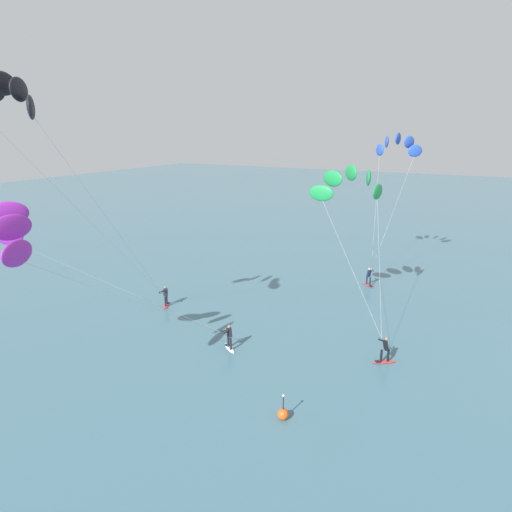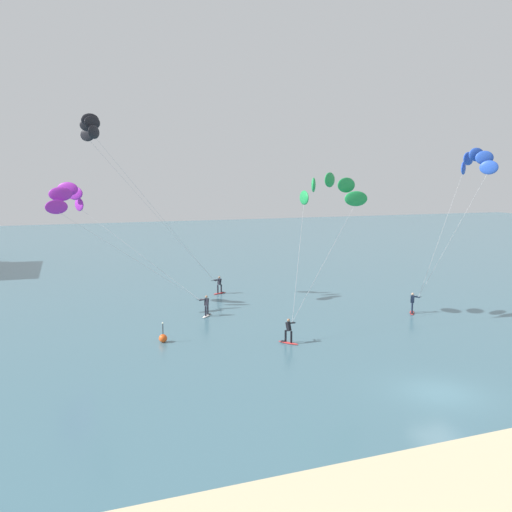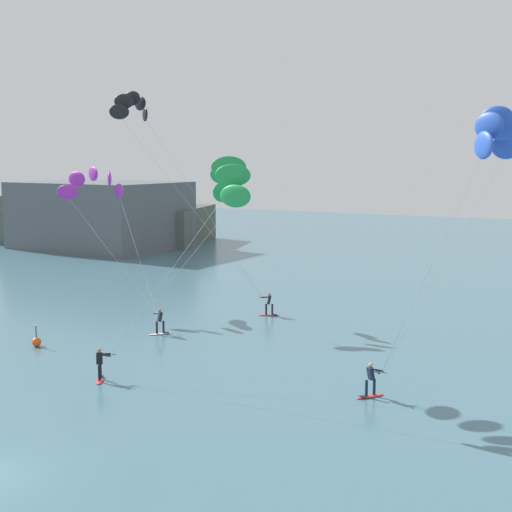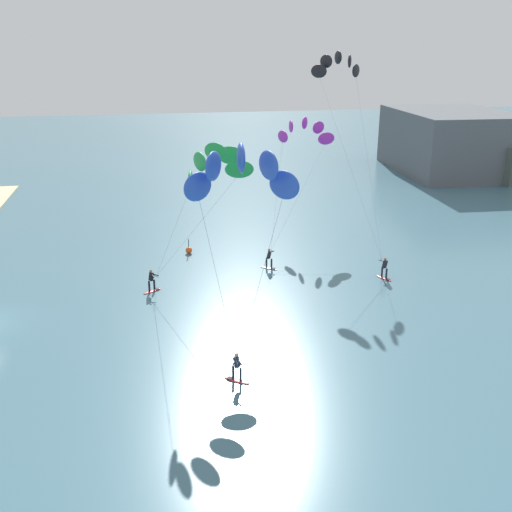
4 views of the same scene
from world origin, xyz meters
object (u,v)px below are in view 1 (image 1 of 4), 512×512
object	(u,v)px
kitesurfer_downwind	(17,112)
kitesurfer_far_out	(22,235)
kitesurfer_nearshore	(352,189)
marker_buoy	(283,414)
kitesurfer_mid_water	(396,151)

from	to	relation	value
kitesurfer_downwind	kitesurfer_far_out	bearing A→B (deg)	-133.51
kitesurfer_nearshore	kitesurfer_downwind	xyz separation A→B (m)	(-15.06, 12.66, 4.70)
marker_buoy	kitesurfer_nearshore	bearing A→B (deg)	3.53
kitesurfer_mid_water	marker_buoy	distance (m)	28.09
kitesurfer_downwind	marker_buoy	distance (m)	19.62
kitesurfer_nearshore	kitesurfer_mid_water	world-z (taller)	kitesurfer_mid_water
kitesurfer_mid_water	kitesurfer_far_out	size ratio (longest dim) A/B	1.09
kitesurfer_mid_water	kitesurfer_far_out	world-z (taller)	kitesurfer_mid_water
kitesurfer_far_out	kitesurfer_mid_water	bearing A→B (deg)	-19.31
kitesurfer_downwind	kitesurfer_nearshore	bearing A→B (deg)	-40.04
kitesurfer_downwind	marker_buoy	size ratio (longest dim) A/B	11.76
kitesurfer_downwind	kitesurfer_mid_water	bearing A→B (deg)	-24.96
kitesurfer_far_out	marker_buoy	world-z (taller)	kitesurfer_far_out
kitesurfer_nearshore	kitesurfer_far_out	bearing A→B (deg)	149.48
kitesurfer_mid_water	marker_buoy	world-z (taller)	kitesurfer_mid_water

